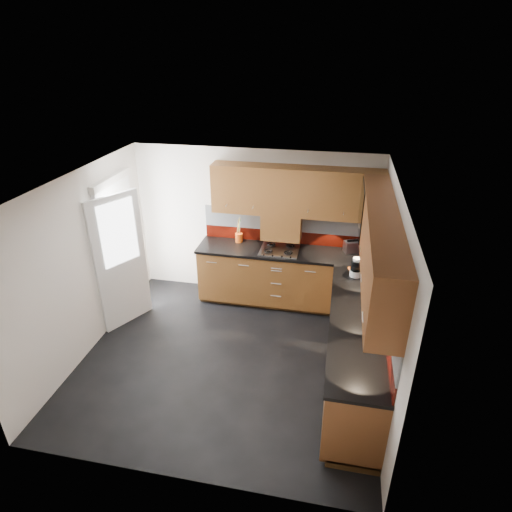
% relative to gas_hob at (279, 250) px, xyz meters
% --- Properties ---
extents(room, '(4.00, 3.80, 2.64)m').
position_rel_gas_hob_xyz_m(room, '(-0.45, -1.47, 0.54)').
color(room, black).
extents(base_cabinets, '(2.70, 3.20, 0.95)m').
position_rel_gas_hob_xyz_m(base_cabinets, '(0.62, -0.75, -0.52)').
color(base_cabinets, brown).
rests_on(base_cabinets, room).
extents(countertop, '(2.72, 3.22, 0.04)m').
position_rel_gas_hob_xyz_m(countertop, '(0.60, -0.77, -0.03)').
color(countertop, black).
rests_on(countertop, base_cabinets).
extents(backsplash, '(2.70, 3.20, 0.54)m').
position_rel_gas_hob_xyz_m(backsplash, '(0.83, -0.54, 0.26)').
color(backsplash, '#6A1409').
rests_on(backsplash, countertop).
extents(upper_cabinets, '(2.50, 3.20, 0.72)m').
position_rel_gas_hob_xyz_m(upper_cabinets, '(0.78, -0.69, 0.88)').
color(upper_cabinets, brown).
rests_on(upper_cabinets, room).
extents(extractor_hood, '(0.60, 0.33, 0.40)m').
position_rel_gas_hob_xyz_m(extractor_hood, '(0.00, 0.17, 0.33)').
color(extractor_hood, brown).
rests_on(extractor_hood, room).
extents(glass_cabinet, '(0.32, 0.80, 0.66)m').
position_rel_gas_hob_xyz_m(glass_cabinet, '(1.26, -0.40, 0.91)').
color(glass_cabinet, black).
rests_on(glass_cabinet, room).
extents(back_door, '(0.42, 1.19, 2.04)m').
position_rel_gas_hob_xyz_m(back_door, '(-2.23, -0.72, 0.08)').
color(back_door, white).
rests_on(back_door, room).
extents(gas_hob, '(0.58, 0.51, 0.04)m').
position_rel_gas_hob_xyz_m(gas_hob, '(0.00, 0.00, 0.00)').
color(gas_hob, silver).
rests_on(gas_hob, countertop).
extents(utensil_pot, '(0.11, 0.11, 0.41)m').
position_rel_gas_hob_xyz_m(utensil_pot, '(-0.68, 0.20, 0.08)').
color(utensil_pot, '#C94F12').
rests_on(utensil_pot, countertop).
extents(toaster, '(0.29, 0.23, 0.18)m').
position_rel_gas_hob_xyz_m(toaster, '(1.08, 0.19, 0.07)').
color(toaster, silver).
rests_on(toaster, countertop).
extents(food_processor, '(0.16, 0.16, 0.27)m').
position_rel_gas_hob_xyz_m(food_processor, '(1.13, -0.57, 0.11)').
color(food_processor, white).
rests_on(food_processor, countertop).
extents(paper_towel, '(0.16, 0.16, 0.27)m').
position_rel_gas_hob_xyz_m(paper_towel, '(1.25, -0.60, 0.12)').
color(paper_towel, white).
rests_on(paper_towel, countertop).
extents(orange_cloth, '(0.16, 0.15, 0.01)m').
position_rel_gas_hob_xyz_m(orange_cloth, '(1.10, -0.39, -0.01)').
color(orange_cloth, orange).
rests_on(orange_cloth, countertop).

